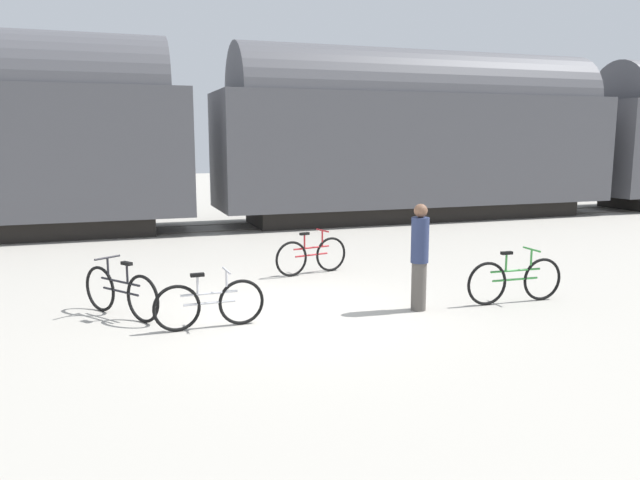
# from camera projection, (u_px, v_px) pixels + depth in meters

# --- Properties ---
(ground_plane) EXTENTS (80.00, 80.00, 0.00)m
(ground_plane) POSITION_uv_depth(u_px,v_px,m) (300.00, 313.00, 10.03)
(ground_plane) COLOR #A8A399
(freight_train) EXTENTS (57.88, 3.16, 5.68)m
(freight_train) POSITION_uv_depth(u_px,v_px,m) (202.00, 131.00, 18.81)
(freight_train) COLOR black
(freight_train) RESTS_ON ground_plane
(rail_near) EXTENTS (69.88, 0.07, 0.01)m
(rail_near) POSITION_uv_depth(u_px,v_px,m) (209.00, 232.00, 18.62)
(rail_near) COLOR #4C4238
(rail_near) RESTS_ON ground_plane
(rail_far) EXTENTS (69.88, 0.07, 0.01)m
(rail_far) POSITION_uv_depth(u_px,v_px,m) (202.00, 225.00, 19.96)
(rail_far) COLOR #4C4238
(rail_far) RESTS_ON ground_plane
(bicycle_green) EXTENTS (1.83, 0.46, 0.92)m
(bicycle_green) POSITION_uv_depth(u_px,v_px,m) (515.00, 280.00, 10.58)
(bicycle_green) COLOR black
(bicycle_green) RESTS_ON ground_plane
(bicycle_black) EXTENTS (1.08, 1.52, 0.93)m
(bicycle_black) POSITION_uv_depth(u_px,v_px,m) (121.00, 292.00, 9.75)
(bicycle_black) COLOR black
(bicycle_black) RESTS_ON ground_plane
(bicycle_maroon) EXTENTS (1.65, 0.50, 0.90)m
(bicycle_maroon) POSITION_uv_depth(u_px,v_px,m) (312.00, 256.00, 12.83)
(bicycle_maroon) COLOR black
(bicycle_maroon) RESTS_ON ground_plane
(bicycle_silver) EXTENTS (1.65, 0.46, 0.87)m
(bicycle_silver) POSITION_uv_depth(u_px,v_px,m) (210.00, 304.00, 9.17)
(bicycle_silver) COLOR black
(bicycle_silver) RESTS_ON ground_plane
(person_in_navy) EXTENTS (0.29, 0.29, 1.74)m
(person_in_navy) POSITION_uv_depth(u_px,v_px,m) (420.00, 256.00, 10.05)
(person_in_navy) COLOR #514C47
(person_in_navy) RESTS_ON ground_plane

